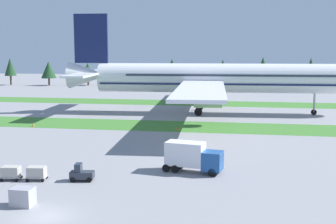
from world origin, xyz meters
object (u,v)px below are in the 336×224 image
airliner (209,78)px  taxiway_marker_0 (177,128)px  uld_container_1 (23,197)px  cargo_dolly_second (11,172)px  taxiway_marker_1 (33,125)px  ground_crew_marshaller (223,161)px  cargo_dolly_lead (37,172)px  baggage_tug (81,174)px  catering_truck (193,156)px

airliner → taxiway_marker_0: 22.83m
airliner → uld_container_1: 63.94m
cargo_dolly_second → taxiway_marker_1: cargo_dolly_second is taller
ground_crew_marshaller → airliner: bearing=156.8°
airliner → cargo_dolly_lead: size_ratio=33.32×
baggage_tug → cargo_dolly_second: 7.93m
airliner → uld_container_1: airliner is taller
catering_truck → ground_crew_marshaller: 4.19m
ground_crew_marshaller → uld_container_1: (-17.88, -16.05, -0.07)m
cargo_dolly_lead → taxiway_marker_1: 35.81m
baggage_tug → cargo_dolly_lead: (-4.99, -0.57, 0.10)m
cargo_dolly_lead → uld_container_1: bearing=10.1°
cargo_dolly_lead → catering_truck: size_ratio=0.32×
catering_truck → cargo_dolly_second: bearing=-61.3°
catering_truck → ground_crew_marshaller: (3.46, 2.14, -1.01)m
baggage_tug → cargo_dolly_lead: baggage_tug is taller
catering_truck → taxiway_marker_0: 27.87m
airliner → taxiway_marker_0: bearing=-14.8°
cargo_dolly_second → baggage_tug: bearing=90.0°
ground_crew_marshaller → taxiway_marker_0: size_ratio=3.27×
cargo_dolly_lead → baggage_tug: bearing=90.0°
ground_crew_marshaller → taxiway_marker_0: (-9.20, 25.08, -0.68)m
baggage_tug → airliner: bearing=162.6°
cargo_dolly_second → taxiway_marker_0: 36.37m
cargo_dolly_second → taxiway_marker_0: size_ratio=4.43×
airliner → baggage_tug: airliner is taller
taxiway_marker_1 → baggage_tug: bearing=-56.4°
baggage_tug → taxiway_marker_0: size_ratio=5.14×
catering_truck → taxiway_marker_1: catering_truck is taller
airliner → taxiway_marker_1: 39.12m
ground_crew_marshaller → taxiway_marker_0: 26.72m
ground_crew_marshaller → taxiway_marker_1: 43.33m
cargo_dolly_second → taxiway_marker_1: size_ratio=3.46×
cargo_dolly_lead → ground_crew_marshaller: size_ratio=1.35×
uld_container_1 → cargo_dolly_lead: bearing=106.6°
taxiway_marker_0 → cargo_dolly_lead: bearing=-108.3°
taxiway_marker_0 → taxiway_marker_1: 26.99m
airliner → cargo_dolly_second: size_ratio=33.32×
airliner → taxiway_marker_0: airliner is taller
cargo_dolly_second → airliner: bearing=155.0°
catering_truck → ground_crew_marshaller: size_ratio=4.17×
ground_crew_marshaller → taxiway_marker_0: ground_crew_marshaller is taller
cargo_dolly_second → uld_container_1: size_ratio=1.18×
ground_crew_marshaller → taxiway_marker_1: ground_crew_marshaller is taller
cargo_dolly_second → cargo_dolly_lead: bearing=90.0°
cargo_dolly_second → catering_truck: catering_truck is taller
catering_truck → taxiway_marker_0: (-5.74, 27.22, -1.69)m
cargo_dolly_lead → uld_container_1: uld_container_1 is taller
cargo_dolly_second → ground_crew_marshaller: 24.63m
taxiway_marker_1 → uld_container_1: bearing=-65.4°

